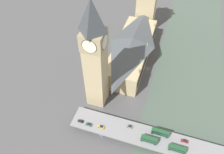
{
  "coord_description": "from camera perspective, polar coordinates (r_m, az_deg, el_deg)",
  "views": [
    {
      "loc": [
        -12.58,
        142.06,
        136.89
      ],
      "look_at": [
        22.46,
        34.06,
        16.23
      ],
      "focal_mm": 35.0,
      "sensor_mm": 36.0,
      "label": 1
    }
  ],
  "objects": [
    {
      "name": "clock_tower",
      "position": [
        140.1,
        -4.51,
        5.44
      ],
      "size": [
        14.42,
        14.42,
        84.09
      ],
      "color": "tan",
      "rests_on": "ground_plane"
    },
    {
      "name": "car_northbound_lead",
      "position": [
        151.73,
        -2.82,
        -12.86
      ],
      "size": [
        4.36,
        1.8,
        1.4
      ],
      "color": "gold",
      "rests_on": "road_bridge"
    },
    {
      "name": "double_decker_bus_mid",
      "position": [
        150.49,
        12.48,
        -13.95
      ],
      "size": [
        11.62,
        2.51,
        4.97
      ],
      "color": "#235B33",
      "rests_on": "road_bridge"
    },
    {
      "name": "car_northbound_tail",
      "position": [
        153.32,
        -6.08,
        -12.2
      ],
      "size": [
        4.34,
        1.81,
        1.42
      ],
      "color": "#2D5638",
      "rests_on": "road_bridge"
    },
    {
      "name": "river_water",
      "position": [
        198.47,
        19.22,
        -0.11
      ],
      "size": [
        58.38,
        360.0,
        0.3
      ],
      "primitive_type": "cube",
      "color": "#47564C",
      "rests_on": "ground_plane"
    },
    {
      "name": "car_southbound_lead",
      "position": [
        153.95,
        18.47,
        -15.56
      ],
      "size": [
        4.68,
        1.82,
        1.42
      ],
      "color": "maroon",
      "rests_on": "road_bridge"
    },
    {
      "name": "car_northbound_mid",
      "position": [
        155.41,
        -8.18,
        -11.34
      ],
      "size": [
        3.93,
        1.75,
        1.37
      ],
      "color": "black",
      "rests_on": "road_bridge"
    },
    {
      "name": "car_southbound_tail",
      "position": [
        152.21,
        4.67,
        -12.74
      ],
      "size": [
        3.97,
        1.78,
        1.33
      ],
      "color": "slate",
      "rests_on": "road_bridge"
    },
    {
      "name": "double_decker_bus_rear",
      "position": [
        147.94,
        16.7,
        -17.52
      ],
      "size": [
        10.91,
        2.62,
        4.58
      ],
      "color": "#235B33",
      "rests_on": "road_bridge"
    },
    {
      "name": "ground_plane",
      "position": [
        197.69,
        9.28,
        2.15
      ],
      "size": [
        600.0,
        600.0,
        0.0
      ],
      "primitive_type": "plane",
      "color": "#4C4C4F"
    },
    {
      "name": "road_bridge",
      "position": [
        153.31,
        17.57,
        -16.97
      ],
      "size": [
        148.76,
        16.14,
        5.44
      ],
      "color": "slate",
      "rests_on": "ground_plane"
    },
    {
      "name": "victoria_tower",
      "position": [
        235.69,
        9.06,
        18.31
      ],
      "size": [
        18.24,
        18.24,
        57.46
      ],
      "color": "tan",
      "rests_on": "ground_plane"
    },
    {
      "name": "parliament_hall",
      "position": [
        197.34,
        5.27,
        7.35
      ],
      "size": [
        28.9,
        86.04,
        24.68
      ],
      "color": "tan",
      "rests_on": "ground_plane"
    },
    {
      "name": "double_decker_bus_lead",
      "position": [
        146.68,
        9.67,
        -15.79
      ],
      "size": [
        10.7,
        2.59,
        5.03
      ],
      "color": "#235B33",
      "rests_on": "road_bridge"
    }
  ]
}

